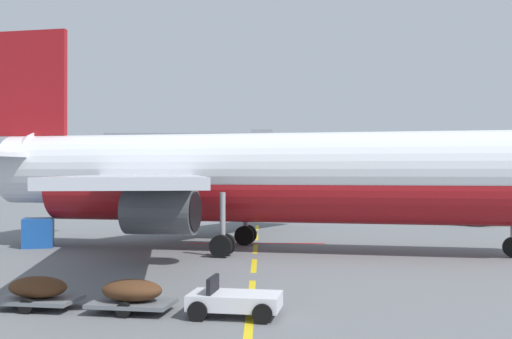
{
  "coord_description": "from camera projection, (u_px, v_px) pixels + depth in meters",
  "views": [
    {
      "loc": [
        18.35,
        -14.1,
        4.15
      ],
      "look_at": [
        18.02,
        20.89,
        4.29
      ],
      "focal_mm": 43.66,
      "sensor_mm": 36.0,
      "label": 1
    }
  ],
  "objects": [
    {
      "name": "ground",
      "position": [
        511.0,
        220.0,
        53.88
      ],
      "size": [
        400.0,
        400.0,
        0.0
      ],
      "primitive_type": "plane",
      "color": "slate"
    },
    {
      "name": "apron_paint_markings",
      "position": [
        258.0,
        223.0,
        50.67
      ],
      "size": [
        8.0,
        94.63,
        0.01
      ],
      "color": "yellow",
      "rests_on": "ground"
    },
    {
      "name": "airliner_foreground",
      "position": [
        261.0,
        176.0,
        32.69
      ],
      "size": [
        34.67,
        33.99,
        12.2
      ],
      "color": "white",
      "rests_on": "ground"
    },
    {
      "name": "ground_power_truck",
      "position": [
        456.0,
        203.0,
        49.94
      ],
      "size": [
        6.15,
        7.02,
        3.14
      ],
      "color": "black",
      "rests_on": "ground"
    },
    {
      "name": "baggage_train",
      "position": [
        133.0,
        295.0,
        18.31
      ],
      "size": [
        8.72,
        2.88,
        1.14
      ],
      "color": "silver",
      "rests_on": "ground"
    },
    {
      "name": "uld_cargo_container",
      "position": [
        38.0,
        233.0,
        34.26
      ],
      "size": [
        1.94,
        1.91,
        1.6
      ],
      "color": "#194C9E",
      "rests_on": "ground"
    },
    {
      "name": "terminal_satellite",
      "position": [
        228.0,
        161.0,
        172.26
      ],
      "size": [
        62.92,
        24.38,
        15.85
      ],
      "color": "gray",
      "rests_on": "ground"
    }
  ]
}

